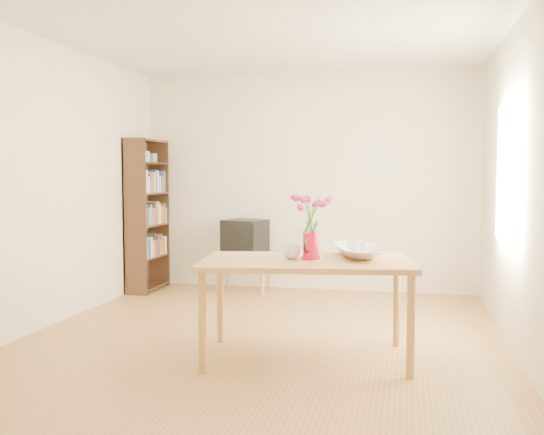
% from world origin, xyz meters
% --- Properties ---
extents(room, '(4.50, 4.50, 4.50)m').
position_xyz_m(room, '(0.03, 0.00, 1.30)').
color(room, olive).
rests_on(room, ground).
extents(table, '(1.66, 1.09, 0.75)m').
position_xyz_m(table, '(0.45, -0.53, 0.68)').
color(table, '#A67038').
rests_on(table, ground).
extents(tv_stand, '(0.60, 0.45, 0.46)m').
position_xyz_m(tv_stand, '(-0.70, 1.97, 0.39)').
color(tv_stand, tan).
rests_on(tv_stand, ground).
extents(bookshelf, '(0.28, 0.70, 1.80)m').
position_xyz_m(bookshelf, '(-1.85, 1.75, 0.84)').
color(bookshelf, black).
rests_on(bookshelf, ground).
extents(pitcher, '(0.14, 0.21, 0.20)m').
position_xyz_m(pitcher, '(0.47, -0.50, 0.84)').
color(pitcher, red).
rests_on(pitcher, table).
extents(flowers, '(0.23, 0.23, 0.33)m').
position_xyz_m(flowers, '(0.47, -0.50, 1.10)').
color(flowers, '#E3359E').
rests_on(flowers, pitcher).
extents(mug, '(0.14, 0.14, 0.10)m').
position_xyz_m(mug, '(0.34, -0.53, 0.80)').
color(mug, white).
rests_on(mug, table).
extents(bowl, '(0.61, 0.61, 0.47)m').
position_xyz_m(bowl, '(0.81, -0.27, 0.98)').
color(bowl, white).
rests_on(bowl, table).
extents(teacup_a, '(0.11, 0.11, 0.07)m').
position_xyz_m(teacup_a, '(0.77, -0.27, 0.94)').
color(teacup_a, white).
rests_on(teacup_a, bowl).
extents(teacup_b, '(0.09, 0.09, 0.06)m').
position_xyz_m(teacup_b, '(0.85, -0.25, 0.94)').
color(teacup_b, white).
rests_on(teacup_b, bowl).
extents(television, '(0.54, 0.52, 0.39)m').
position_xyz_m(television, '(-0.70, 1.98, 0.66)').
color(television, black).
rests_on(television, tv_stand).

